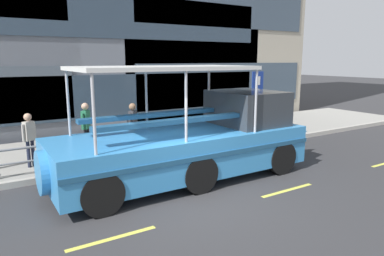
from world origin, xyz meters
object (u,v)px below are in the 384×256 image
duck_tour_boat (197,141)px  pedestrian_mid_right (86,123)px  pedestrian_near_bow (229,115)px  pedestrian_mid_left (133,123)px  parking_sign (257,93)px  pedestrian_near_stern (29,135)px

duck_tour_boat → pedestrian_mid_right: size_ratio=5.16×
pedestrian_near_bow → pedestrian_mid_left: 4.34m
duck_tour_boat → pedestrian_mid_left: duck_tour_boat is taller
duck_tour_boat → pedestrian_mid_left: 2.90m
duck_tour_boat → parking_sign: bearing=29.2°
pedestrian_mid_left → pedestrian_mid_right: size_ratio=0.99×
parking_sign → pedestrian_near_stern: (-8.79, 0.35, -0.86)m
duck_tour_boat → pedestrian_near_bow: bearing=40.3°
pedestrian_near_bow → pedestrian_mid_left: size_ratio=0.90×
pedestrian_mid_left → pedestrian_mid_right: 1.62m
duck_tour_boat → pedestrian_mid_left: size_ratio=5.20×
pedestrian_near_bow → pedestrian_mid_left: pedestrian_mid_left is taller
pedestrian_near_stern → pedestrian_near_bow: bearing=-0.1°
parking_sign → pedestrian_near_bow: 1.53m
pedestrian_mid_left → duck_tour_boat: bearing=-72.7°
parking_sign → pedestrian_mid_left: 5.58m
parking_sign → duck_tour_boat: duck_tour_boat is taller
pedestrian_near_stern → pedestrian_mid_left: bearing=-3.4°
pedestrian_near_bow → pedestrian_mid_left: bearing=-177.5°
parking_sign → duck_tour_boat: 5.43m
pedestrian_near_bow → pedestrian_near_stern: (-7.61, 0.01, 0.04)m
pedestrian_near_bow → pedestrian_mid_right: size_ratio=0.89×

